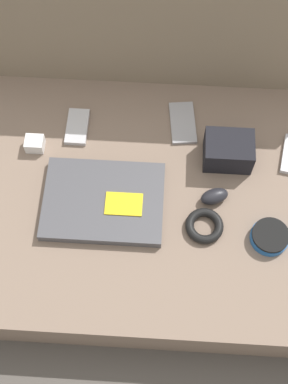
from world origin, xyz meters
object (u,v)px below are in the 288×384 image
Objects in this scene: phone_silver at (183,123)px; phone_black at (77,127)px; computer_mouse at (214,197)px; charger_brick at (35,144)px; camera_pouch at (228,151)px; speaker_puck at (270,237)px; laptop at (104,201)px.

phone_black is at bearing 179.65° from phone_silver.
phone_silver is at bearing 89.80° from computer_mouse.
camera_pouch is at bearing -0.41° from charger_brick.
phone_silver is 2.86× the size of charger_brick.
speaker_puck is at bearing -62.28° from phone_silver.
computer_mouse is at bearing -27.29° from phone_black.
laptop is 0.23m from phone_black.
computer_mouse is at bearing -75.91° from phone_silver.
speaker_puck is (0.13, -0.10, -0.00)m from computer_mouse.
phone_black is at bearing 170.13° from camera_pouch.
phone_black is (-0.49, 0.28, -0.01)m from speaker_puck.
camera_pouch is (0.39, -0.07, 0.03)m from phone_black.
laptop is 2.71× the size of phone_black.
laptop is 2.19× the size of phone_silver.
phone_silver is 1.10× the size of camera_pouch.
laptop is 0.34m from camera_pouch.
charger_brick is at bearing -172.50° from phone_silver.
computer_mouse is 0.13m from camera_pouch.
computer_mouse is 1.70× the size of charger_brick.
charger_brick reaches higher than speaker_puck.
camera_pouch reaches higher than phone_black.
charger_brick is at bearing -147.11° from phone_black.
camera_pouch is at bearing 25.87° from laptop.
speaker_puck is 0.76× the size of camera_pouch.
phone_black is (-0.28, -0.03, 0.00)m from phone_silver.
phone_black is at bearing 131.48° from computer_mouse.
charger_brick is (-0.19, 0.15, 0.00)m from laptop.
computer_mouse reaches higher than phone_black.
computer_mouse and charger_brick have the same top height.
laptop is at bearing -38.08° from charger_brick.
charger_brick is (-0.49, 0.00, -0.02)m from camera_pouch.
laptop is 0.27m from computer_mouse.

